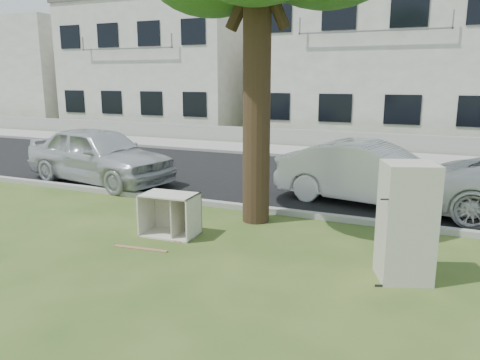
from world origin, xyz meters
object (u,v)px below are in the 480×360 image
at_px(cabinet, 170,214).
at_px(car_left, 99,155).
at_px(car_center, 372,174).
at_px(fridge, 406,222).

bearing_deg(cabinet, car_left, 140.42).
height_order(car_center, car_left, car_left).
bearing_deg(fridge, car_left, 137.40).
height_order(cabinet, car_center, car_center).
relative_size(cabinet, car_left, 0.22).
xyz_separation_m(fridge, car_left, (-8.33, 3.40, -0.08)).
relative_size(fridge, car_center, 0.40).
bearing_deg(car_left, car_center, -74.95).
xyz_separation_m(cabinet, car_left, (-4.19, 3.09, 0.38)).
bearing_deg(car_left, cabinet, -116.65).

